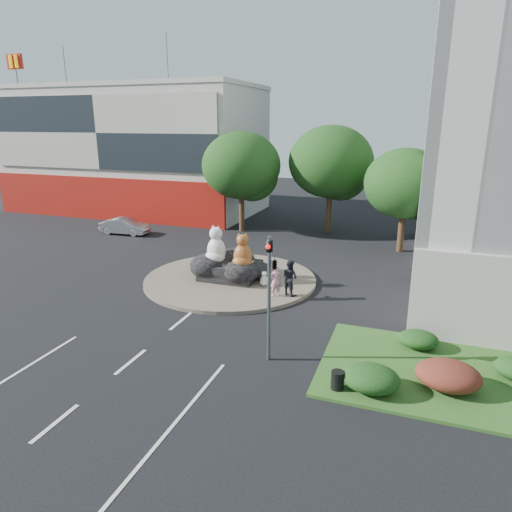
{
  "coord_description": "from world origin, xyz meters",
  "views": [
    {
      "loc": [
        9.96,
        -13.27,
        9.01
      ],
      "look_at": [
        1.96,
        8.99,
        2.0
      ],
      "focal_mm": 32.0,
      "sensor_mm": 36.0,
      "label": 1
    }
  ],
  "objects": [
    {
      "name": "shophouse_block",
      "position": [
        -18.0,
        27.91,
        6.18
      ],
      "size": [
        25.2,
        12.3,
        17.4
      ],
      "color": "beige",
      "rests_on": "ground"
    },
    {
      "name": "kitten_white",
      "position": [
        2.28,
        9.45,
        0.62
      ],
      "size": [
        0.62,
        0.58,
        0.85
      ],
      "primitive_type": null,
      "rotation": [
        0.0,
        0.0,
        0.34
      ],
      "color": "silver",
      "rests_on": "roundabout_island"
    },
    {
      "name": "hedge_red",
      "position": [
        11.5,
        2.0,
        0.61
      ],
      "size": [
        2.2,
        1.76,
        0.99
      ],
      "primitive_type": "ellipsoid",
      "color": "#532216",
      "rests_on": "grass_verge"
    },
    {
      "name": "tree_right",
      "position": [
        9.07,
        20.06,
        4.63
      ],
      "size": [
        5.7,
        5.7,
        7.3
      ],
      "color": "#382314",
      "rests_on": "ground"
    },
    {
      "name": "pedestrian_pink",
      "position": [
        3.35,
        8.13,
        1.03
      ],
      "size": [
        0.72,
        0.69,
        1.67
      ],
      "primitive_type": "imported",
      "rotation": [
        0.0,
        0.0,
        3.82
      ],
      "color": "#CE859E",
      "rests_on": "roundabout_island"
    },
    {
      "name": "kitten_calico",
      "position": [
        -1.47,
        9.02,
        0.66
      ],
      "size": [
        0.72,
        0.7,
        0.92
      ],
      "primitive_type": null,
      "rotation": [
        0.0,
        0.0,
        -0.53
      ],
      "color": "beige",
      "rests_on": "roundabout_island"
    },
    {
      "name": "ground",
      "position": [
        0.0,
        0.0,
        0.0
      ],
      "size": [
        120.0,
        120.0,
        0.0
      ],
      "primitive_type": "plane",
      "color": "black",
      "rests_on": "ground"
    },
    {
      "name": "rock_plinth",
      "position": [
        0.0,
        10.0,
        0.65
      ],
      "size": [
        3.2,
        2.6,
        0.9
      ],
      "primitive_type": null,
      "color": "black",
      "rests_on": "roundabout_island"
    },
    {
      "name": "cat_tabby",
      "position": [
        0.97,
        9.57,
        2.1
      ],
      "size": [
        1.33,
        1.2,
        2.0
      ],
      "primitive_type": null,
      "rotation": [
        0.0,
        0.0,
        0.14
      ],
      "color": "#B04B24",
      "rests_on": "rock_plinth"
    },
    {
      "name": "roundabout_island",
      "position": [
        0.0,
        10.0,
        0.1
      ],
      "size": [
        10.0,
        10.0,
        0.2
      ],
      "primitive_type": "cylinder",
      "color": "brown",
      "rests_on": "ground"
    },
    {
      "name": "pedestrian_dark",
      "position": [
        4.0,
        8.54,
        1.15
      ],
      "size": [
        1.15,
        1.05,
        1.9
      ],
      "primitive_type": "imported",
      "rotation": [
        0.0,
        0.0,
        2.7
      ],
      "color": "#212129",
      "rests_on": "roundabout_island"
    },
    {
      "name": "parked_car",
      "position": [
        -12.72,
        17.69,
        0.67
      ],
      "size": [
        4.17,
        1.7,
        1.35
      ],
      "primitive_type": "imported",
      "rotation": [
        0.0,
        0.0,
        1.64
      ],
      "color": "#A7AAAF",
      "rests_on": "ground"
    },
    {
      "name": "grass_verge",
      "position": [
        12.0,
        3.0,
        0.06
      ],
      "size": [
        10.0,
        6.0,
        0.12
      ],
      "primitive_type": "cube",
      "color": "#25531B",
      "rests_on": "ground"
    },
    {
      "name": "street_lamp",
      "position": [
        12.82,
        8.0,
        4.55
      ],
      "size": [
        2.34,
        0.22,
        8.06
      ],
      "color": "#595B60",
      "rests_on": "ground"
    },
    {
      "name": "tree_mid",
      "position": [
        3.07,
        24.06,
        5.56
      ],
      "size": [
        6.84,
        6.84,
        8.76
      ],
      "color": "#382314",
      "rests_on": "ground"
    },
    {
      "name": "cat_white",
      "position": [
        -0.77,
        9.81,
        2.21
      ],
      "size": [
        1.67,
        1.58,
        2.23
      ],
      "primitive_type": null,
      "rotation": [
        0.0,
        0.0,
        -0.39
      ],
      "color": "silver",
      "rests_on": "rock_plinth"
    },
    {
      "name": "hedge_near_green",
      "position": [
        9.0,
        1.0,
        0.57
      ],
      "size": [
        2.0,
        1.6,
        0.9
      ],
      "primitive_type": "ellipsoid",
      "color": "#123811",
      "rests_on": "grass_verge"
    },
    {
      "name": "litter_bin",
      "position": [
        7.92,
        0.7,
        0.45
      ],
      "size": [
        0.57,
        0.57,
        0.65
      ],
      "primitive_type": "cylinder",
      "rotation": [
        0.0,
        0.0,
        -0.3
      ],
      "color": "black",
      "rests_on": "grass_verge"
    },
    {
      "name": "tree_left",
      "position": [
        -3.93,
        22.06,
        5.25
      ],
      "size": [
        6.46,
        6.46,
        8.27
      ],
      "color": "#382314",
      "rests_on": "ground"
    },
    {
      "name": "traffic_light",
      "position": [
        5.1,
        2.0,
        3.62
      ],
      "size": [
        0.44,
        1.24,
        5.0
      ],
      "color": "#595B60",
      "rests_on": "ground"
    },
    {
      "name": "hedge_back_green",
      "position": [
        10.5,
        4.8,
        0.48
      ],
      "size": [
        1.6,
        1.28,
        0.72
      ],
      "primitive_type": "ellipsoid",
      "color": "#123811",
      "rests_on": "grass_verge"
    }
  ]
}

